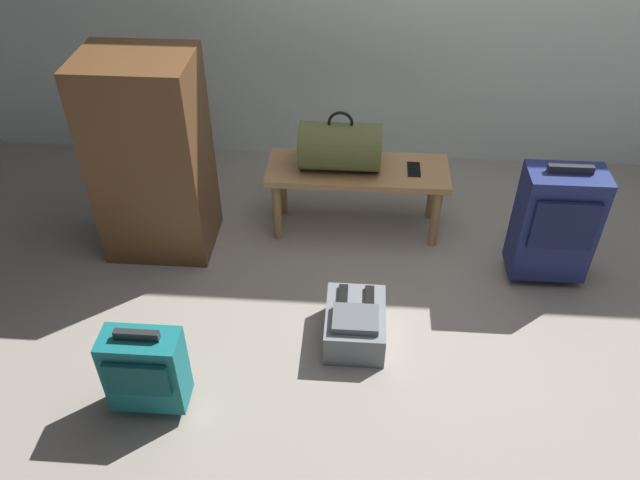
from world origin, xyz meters
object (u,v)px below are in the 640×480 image
Objects in this scene: bench at (357,177)px; suitcase_small_teal at (145,370)px; suitcase_upright_navy at (555,223)px; side_cabinet at (151,158)px; backpack_grey at (355,323)px; duffel_bag_olive at (340,146)px; cell_phone at (414,169)px.

suitcase_small_teal is at bearing -121.94° from bench.
side_cabinet is (-2.08, 0.15, 0.20)m from suitcase_upright_navy.
duffel_bag_olive is at bearing 97.90° from backpack_grey.
cell_phone is 0.38× the size of backpack_grey.
side_cabinet is at bearing 102.18° from suitcase_small_teal.
bench is 6.94× the size of cell_phone.
bench is 1.11m from side_cabinet.
duffel_bag_olive is 0.40× the size of side_cabinet.
suitcase_upright_navy reaches higher than suitcase_small_teal.
bench is at bearing 10.92° from side_cabinet.
suitcase_small_teal is 1.19m from side_cabinet.
bench is 0.31m from cell_phone.
cell_phone is at bearing 152.77° from suitcase_upright_navy.
suitcase_small_teal is 0.42× the size of side_cabinet.
backpack_grey is (0.12, -0.87, -0.45)m from duffel_bag_olive.
cell_phone is at bearing 71.87° from backpack_grey.
cell_phone is at bearing -0.03° from duffel_bag_olive.
duffel_bag_olive is at bearing 61.29° from suitcase_small_teal.
cell_phone is (0.41, -0.00, -0.13)m from duffel_bag_olive.
bench is 0.91× the size of side_cabinet.
side_cabinet is (-0.97, -0.21, 0.01)m from duffel_bag_olive.
duffel_bag_olive is 3.06× the size of cell_phone.
suitcase_upright_navy is at bearing -19.67° from bench.
bench reaches higher than backpack_grey.
side_cabinet is at bearing -171.47° from cell_phone.
backpack_grey is at bearing -82.10° from duffel_bag_olive.
bench is 1.57m from suitcase_small_teal.
bench is 2.27× the size of duffel_bag_olive.
backpack_grey is 0.35× the size of side_cabinet.
suitcase_small_teal is 1.21× the size of backpack_grey.
duffel_bag_olive is at bearing -180.00° from bench.
suitcase_small_teal reaches higher than bench.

